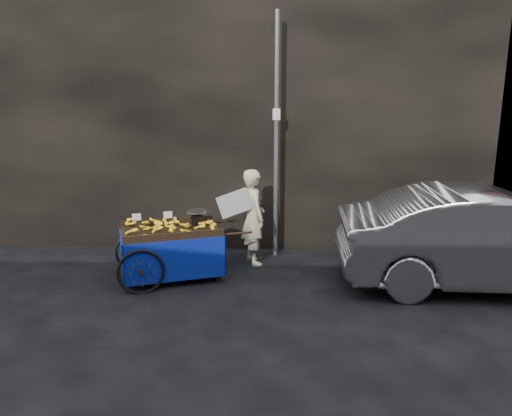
{
  "coord_description": "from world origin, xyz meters",
  "views": [
    {
      "loc": [
        0.34,
        -6.92,
        2.81
      ],
      "look_at": [
        0.0,
        0.5,
        1.02
      ],
      "focal_mm": 35.0,
      "sensor_mm": 36.0,
      "label": 1
    }
  ],
  "objects_px": {
    "banana_cart": "(168,235)",
    "vendor": "(253,217)",
    "plastic_bag": "(217,260)",
    "parked_car": "(493,239)"
  },
  "relations": [
    {
      "from": "vendor",
      "to": "plastic_bag",
      "type": "relative_size",
      "value": 5.25
    },
    {
      "from": "banana_cart",
      "to": "vendor",
      "type": "height_order",
      "value": "vendor"
    },
    {
      "from": "vendor",
      "to": "plastic_bag",
      "type": "bearing_deg",
      "value": 93.52
    },
    {
      "from": "vendor",
      "to": "parked_car",
      "type": "distance_m",
      "value": 3.58
    },
    {
      "from": "parked_car",
      "to": "vendor",
      "type": "bearing_deg",
      "value": 77.35
    },
    {
      "from": "banana_cart",
      "to": "plastic_bag",
      "type": "distance_m",
      "value": 0.96
    },
    {
      "from": "vendor",
      "to": "banana_cart",
      "type": "bearing_deg",
      "value": 96.44
    },
    {
      "from": "vendor",
      "to": "parked_car",
      "type": "relative_size",
      "value": 0.36
    },
    {
      "from": "banana_cart",
      "to": "vendor",
      "type": "bearing_deg",
      "value": 10.56
    },
    {
      "from": "banana_cart",
      "to": "vendor",
      "type": "distance_m",
      "value": 1.44
    }
  ]
}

